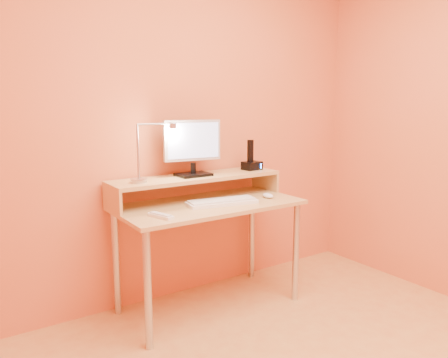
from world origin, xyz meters
TOP-DOWN VIEW (x-y plane):
  - wall_back at (0.00, 1.50)m, footprint 3.00×0.04m
  - desk_leg_fl at (-0.55, 0.93)m, footprint 0.04×0.04m
  - desk_leg_fr at (0.55, 0.93)m, footprint 0.04×0.04m
  - desk_leg_bl at (-0.55, 1.43)m, footprint 0.04×0.04m
  - desk_leg_br at (0.55, 1.43)m, footprint 0.04×0.04m
  - desk_lower at (0.00, 1.18)m, footprint 1.20×0.60m
  - shelf_riser_left at (-0.59, 1.33)m, footprint 0.02×0.30m
  - shelf_riser_right at (0.59, 1.33)m, footprint 0.02×0.30m
  - desk_shelf at (0.00, 1.33)m, footprint 1.20×0.30m
  - monitor_foot at (-0.03, 1.33)m, footprint 0.22×0.16m
  - monitor_neck at (-0.03, 1.33)m, footprint 0.04×0.04m
  - monitor_panel at (-0.03, 1.34)m, footprint 0.39×0.09m
  - monitor_back at (-0.03, 1.36)m, footprint 0.35×0.06m
  - monitor_screen at (-0.03, 1.32)m, footprint 0.35×0.05m
  - lamp_base at (-0.43, 1.30)m, footprint 0.10×0.10m
  - lamp_post at (-0.43, 1.30)m, footprint 0.01×0.01m
  - lamp_arm at (-0.31, 1.30)m, footprint 0.24×0.01m
  - lamp_head at (-0.19, 1.30)m, footprint 0.04×0.04m
  - lamp_bulb at (-0.19, 1.30)m, footprint 0.03×0.03m
  - phone_dock at (0.47, 1.33)m, footprint 0.14×0.11m
  - phone_handset at (0.45, 1.33)m, footprint 0.04×0.03m
  - phone_led at (0.51, 1.28)m, footprint 0.01×0.00m
  - keyboard at (0.05, 1.10)m, footprint 0.47×0.22m
  - mouse at (0.42, 1.08)m, footprint 0.06×0.10m
  - remote_control at (-0.42, 1.02)m, footprint 0.10×0.18m

SIDE VIEW (x-z plane):
  - desk_leg_fl at x=-0.55m, z-range 0.00..0.69m
  - desk_leg_fr at x=0.55m, z-range 0.00..0.69m
  - desk_leg_bl at x=-0.55m, z-range 0.00..0.69m
  - desk_leg_br at x=0.55m, z-range 0.00..0.69m
  - desk_lower at x=0.00m, z-range 0.70..0.72m
  - remote_control at x=-0.42m, z-range 0.72..0.74m
  - keyboard at x=0.05m, z-range 0.72..0.74m
  - mouse at x=0.42m, z-range 0.72..0.75m
  - shelf_riser_left at x=-0.59m, z-range 0.72..0.85m
  - shelf_riser_right at x=0.59m, z-range 0.72..0.85m
  - desk_shelf at x=0.00m, z-range 0.86..0.88m
  - monitor_foot at x=-0.03m, z-range 0.88..0.90m
  - lamp_base at x=-0.43m, z-range 0.88..0.90m
  - phone_dock at x=0.47m, z-range 0.88..0.94m
  - phone_led at x=0.51m, z-range 0.89..0.93m
  - monitor_neck at x=-0.03m, z-range 0.90..0.97m
  - phone_handset at x=0.45m, z-range 0.94..1.10m
  - lamp_post at x=-0.43m, z-range 0.91..1.24m
  - monitor_panel at x=-0.03m, z-range 0.98..1.25m
  - monitor_back at x=-0.03m, z-range 1.00..1.23m
  - monitor_screen at x=-0.03m, z-range 1.00..1.23m
  - lamp_bulb at x=-0.19m, z-range 1.20..1.21m
  - lamp_head at x=-0.19m, z-range 1.21..1.24m
  - lamp_arm at x=-0.31m, z-range 1.23..1.24m
  - wall_back at x=0.00m, z-range 0.00..2.50m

